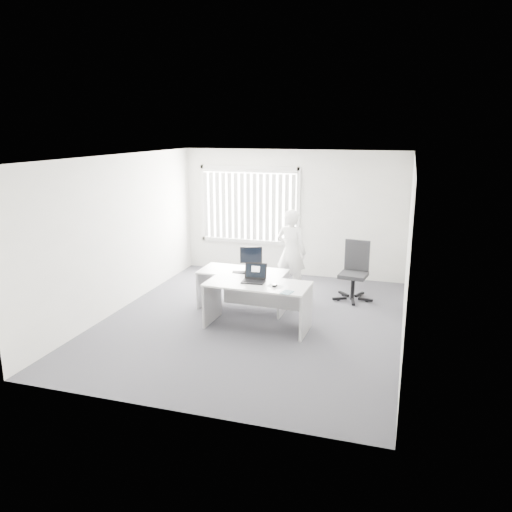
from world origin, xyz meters
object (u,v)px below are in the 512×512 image
(desk_near, at_px, (257,296))
(office_chair, at_px, (354,281))
(person, at_px, (291,252))
(laptop, at_px, (253,274))
(monitor, at_px, (251,258))
(desk_far, at_px, (243,281))

(desk_near, bearing_deg, office_chair, 56.50)
(person, distance_m, laptop, 1.89)
(person, bearing_deg, monitor, 70.23)
(office_chair, relative_size, laptop, 3.07)
(laptop, distance_m, monitor, 1.04)
(monitor, bearing_deg, desk_far, -131.33)
(desk_near, xyz_separation_m, monitor, (-0.43, 1.00, 0.37))
(desk_far, bearing_deg, desk_near, -55.55)
(office_chair, bearing_deg, desk_near, -117.80)
(office_chair, height_order, person, person)
(desk_far, distance_m, office_chair, 2.20)
(desk_near, distance_m, monitor, 1.15)
(office_chair, xyz_separation_m, laptop, (-1.45, -1.89, 0.56))
(laptop, xyz_separation_m, monitor, (-0.35, 0.98, 0.01))
(desk_far, bearing_deg, office_chair, 31.65)
(desk_far, bearing_deg, person, 60.81)
(office_chair, relative_size, monitor, 2.80)
(desk_far, xyz_separation_m, laptop, (0.44, -0.78, 0.40))
(desk_far, relative_size, office_chair, 1.39)
(desk_near, height_order, monitor, monitor)
(desk_near, height_order, laptop, laptop)
(office_chair, xyz_separation_m, person, (-1.25, -0.01, 0.50))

